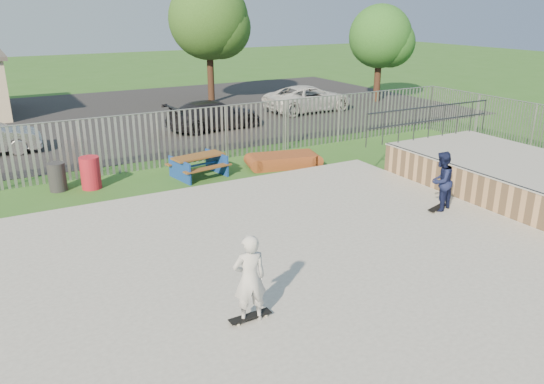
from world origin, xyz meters
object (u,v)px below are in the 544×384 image
picnic_table (199,166)px  trash_bin_grey (57,177)px  car_white (309,98)px  skater_navy (441,181)px  tree_right (380,37)px  skater_white (250,279)px  car_dark (214,115)px  tree_mid (209,19)px  trash_bin_red (90,173)px  funbox (283,160)px

picnic_table → trash_bin_grey: bearing=160.2°
car_white → skater_navy: (-5.12, -14.59, 0.26)m
trash_bin_grey → tree_right: tree_right is taller
picnic_table → tree_right: bearing=20.6°
picnic_table → car_white: (9.61, 8.12, 0.34)m
trash_bin_grey → skater_white: (1.89, -9.58, 0.53)m
trash_bin_grey → car_dark: bearing=36.5°
trash_bin_grey → tree_mid: 16.96m
trash_bin_red → car_dark: car_dark is taller
funbox → skater_navy: skater_navy is taller
tree_right → trash_bin_red: bearing=-155.5°
skater_white → trash_bin_grey: bearing=-70.2°
car_dark → tree_right: size_ratio=0.81×
car_dark → skater_white: (-5.85, -15.32, 0.29)m
car_white → tree_mid: size_ratio=0.71×
trash_bin_red → tree_right: (18.38, 8.39, 3.27)m
car_white → tree_right: bearing=-85.1°
funbox → trash_bin_red: size_ratio=2.36×
car_white → picnic_table: bearing=127.0°
tree_right → skater_navy: (-10.46, -15.35, -2.80)m
trash_bin_red → skater_white: skater_white is taller
trash_bin_red → car_white: car_white is taller
funbox → tree_right: (11.85, 9.23, 3.56)m
trash_bin_grey → car_white: bearing=27.7°
car_dark → skater_white: size_ratio=2.77×
trash_bin_red → funbox: bearing=-7.3°
funbox → skater_navy: (1.40, -6.11, 0.75)m
car_white → trash_bin_grey: bearing=114.6°
trash_bin_red → car_dark: size_ratio=0.22×
tree_mid → tree_right: bearing=-26.9°
tree_right → picnic_table: bearing=-149.3°
trash_bin_red → car_white: (13.05, 7.64, 0.20)m
picnic_table → skater_navy: bearing=-65.4°
funbox → tree_mid: tree_mid is taller
tree_right → funbox: bearing=-142.1°
trash_bin_red → tree_right: size_ratio=0.18×
tree_mid → skater_navy: (-1.59, -19.85, -3.77)m
trash_bin_red → trash_bin_grey: size_ratio=1.14×
picnic_table → skater_navy: (4.49, -6.48, 0.60)m
tree_mid → tree_right: 9.99m
picnic_table → tree_mid: bearing=55.4°
tree_mid → picnic_table: bearing=-114.5°
picnic_table → trash_bin_grey: 4.46m
trash_bin_grey → skater_navy: (8.89, -7.22, 0.53)m
car_white → skater_navy: 15.47m
tree_mid → tree_right: tree_mid is taller
car_white → tree_right: 6.20m
trash_bin_red → skater_white: (0.93, -9.31, 0.46)m
trash_bin_red → car_dark: 9.06m
trash_bin_red → trash_bin_grey: trash_bin_red is taller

